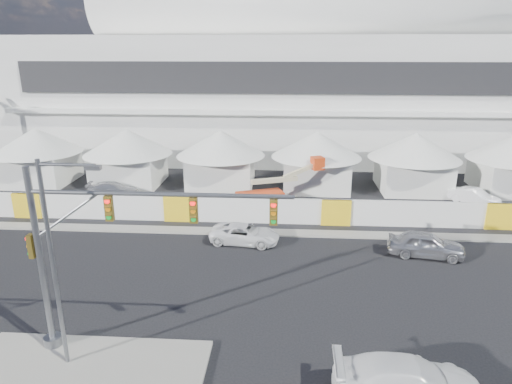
# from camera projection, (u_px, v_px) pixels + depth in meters

# --- Properties ---
(ground) EXTENTS (160.00, 160.00, 0.00)m
(ground) POSITION_uv_depth(u_px,v_px,m) (236.00, 338.00, 21.19)
(ground) COLOR black
(ground) RESTS_ON ground
(median_island) EXTENTS (10.00, 5.00, 0.15)m
(median_island) POSITION_uv_depth(u_px,v_px,m) (83.00, 375.00, 18.69)
(median_island) COLOR gray
(median_island) RESTS_ON ground
(stadium) EXTENTS (80.00, 24.80, 21.98)m
(stadium) POSITION_uv_depth(u_px,v_px,m) (340.00, 75.00, 57.16)
(stadium) COLOR silver
(stadium) RESTS_ON ground
(tent_row) EXTENTS (53.40, 8.40, 5.40)m
(tent_row) POSITION_uv_depth(u_px,v_px,m) (268.00, 155.00, 42.98)
(tent_row) COLOR silver
(tent_row) RESTS_ON ground
(hoarding_fence) EXTENTS (70.00, 0.25, 2.00)m
(hoarding_fence) POSITION_uv_depth(u_px,v_px,m) (336.00, 212.00, 34.27)
(hoarding_fence) COLOR white
(hoarding_fence) RESTS_ON ground
(sedan_silver) EXTENTS (2.67, 4.98, 1.61)m
(sedan_silver) POSITION_uv_depth(u_px,v_px,m) (426.00, 244.00, 29.21)
(sedan_silver) COLOR #B3B4B9
(sedan_silver) RESTS_ON ground
(pickup_curb) EXTENTS (2.72, 4.96, 1.32)m
(pickup_curb) POSITION_uv_depth(u_px,v_px,m) (245.00, 234.00, 31.21)
(pickup_curb) COLOR white
(pickup_curb) RESTS_ON ground
(pickup_near) EXTENTS (2.42, 5.74, 1.65)m
(pickup_near) POSITION_uv_depth(u_px,v_px,m) (408.00, 381.00, 17.28)
(pickup_near) COLOR white
(pickup_near) RESTS_ON ground
(lot_car_a) EXTENTS (3.93, 3.94, 1.36)m
(lot_car_a) POSITION_uv_depth(u_px,v_px,m) (474.00, 197.00, 38.80)
(lot_car_a) COLOR white
(lot_car_a) RESTS_ON ground
(lot_car_c) EXTENTS (2.30, 4.62, 1.29)m
(lot_car_c) POSITION_uv_depth(u_px,v_px,m) (113.00, 189.00, 40.94)
(lot_car_c) COLOR #BBBCC0
(lot_car_c) RESTS_ON ground
(traffic_mast) EXTENTS (11.02, 0.80, 8.25)m
(traffic_mast) POSITION_uv_depth(u_px,v_px,m) (89.00, 253.00, 18.97)
(traffic_mast) COLOR slate
(traffic_mast) RESTS_ON median_island
(streetlight_median) EXTENTS (2.45, 0.25, 8.85)m
(streetlight_median) POSITION_uv_depth(u_px,v_px,m) (57.00, 253.00, 17.81)
(streetlight_median) COLOR gray
(streetlight_median) RESTS_ON median_island
(boom_lift) EXTENTS (7.91, 2.98, 3.88)m
(boom_lift) POSITION_uv_depth(u_px,v_px,m) (269.00, 194.00, 38.29)
(boom_lift) COLOR red
(boom_lift) RESTS_ON ground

